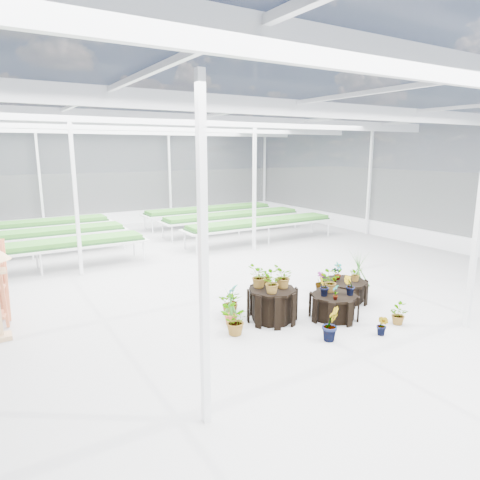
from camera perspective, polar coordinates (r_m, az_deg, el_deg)
ground_plane at (r=10.73m, az=0.13°, el=-7.53°), size 24.00×24.00×0.00m
greenhouse_shell at (r=10.20m, az=0.14°, el=4.47°), size 18.00×24.00×4.50m
steel_frame at (r=10.20m, az=0.14°, el=4.47°), size 18.00×24.00×4.50m
nursery_benches at (r=16.98m, az=-12.66°, el=0.98°), size 16.00×7.00×0.84m
plinth_tall at (r=9.21m, az=4.33°, el=-8.61°), size 1.35×1.35×0.71m
plinth_mid at (r=9.53m, az=12.40°, el=-8.67°), size 1.09×1.09×0.54m
plinth_low at (r=10.68m, az=13.71°, el=-6.59°), size 1.42×1.42×0.50m
nursery_plants at (r=9.55m, az=7.07°, el=-6.75°), size 4.31×3.43×1.35m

